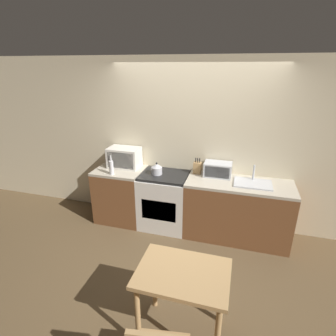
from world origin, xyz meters
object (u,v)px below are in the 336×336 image
kettle (157,169)px  bottle (111,167)px  dining_table (183,283)px  stove_range (164,200)px  toaster_oven (218,169)px  microwave (124,157)px

kettle → bottle: bottle is taller
dining_table → bottle: bearing=133.6°
stove_range → dining_table: size_ratio=1.10×
kettle → bottle: size_ratio=0.63×
stove_range → toaster_oven: (0.79, 0.16, 0.56)m
toaster_oven → microwave: bearing=-178.8°
bottle → dining_table: size_ratio=0.36×
stove_range → dining_table: 1.91m
kettle → stove_range: bearing=10.7°
stove_range → toaster_oven: bearing=11.4°
toaster_oven → dining_table: toaster_oven is taller
bottle → dining_table: 2.17m
microwave → bottle: 0.35m
kettle → dining_table: bearing=-65.0°
stove_range → microwave: 0.95m
stove_range → dining_table: bearing=-68.3°
bottle → dining_table: bottle is taller
microwave → toaster_oven: microwave is taller
kettle → dining_table: size_ratio=0.23×
stove_range → microwave: microwave is taller
microwave → dining_table: size_ratio=0.61×
dining_table → toaster_oven: bearing=87.4°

